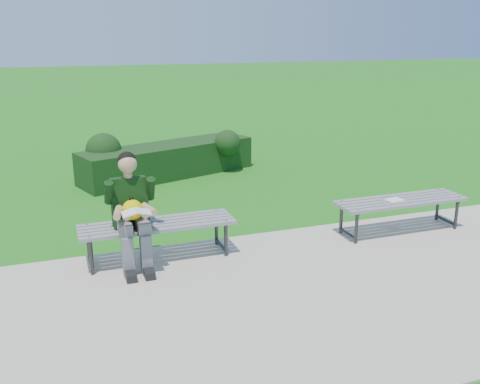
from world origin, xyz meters
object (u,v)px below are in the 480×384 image
Objects in this scene: hedge at (164,158)px; bench_left at (157,227)px; paper_sheet at (395,200)px; bench_right at (401,203)px; seated_boy at (131,208)px.

hedge is 1.91× the size of bench_left.
paper_sheet is (2.27, -3.98, 0.12)m from hedge.
paper_sheet is (3.14, -0.18, 0.06)m from bench_left.
bench_left is 3.15m from paper_sheet.
hedge is at bearing 120.73° from bench_right.
bench_right is 0.12m from paper_sheet.
bench_left is at bearing 176.76° from paper_sheet.
seated_boy is (-0.30, -0.09, 0.30)m from bench_left.
bench_left is 3.25m from bench_right.
paper_sheet is (-0.10, 0.00, 0.06)m from bench_right.
seated_boy is (-1.18, -3.90, 0.36)m from hedge.
bench_left is 1.00× the size of bench_right.
bench_right is (3.24, -0.18, 0.00)m from bench_left.
hedge reaches higher than paper_sheet.
hedge is at bearing 73.22° from seated_boy.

